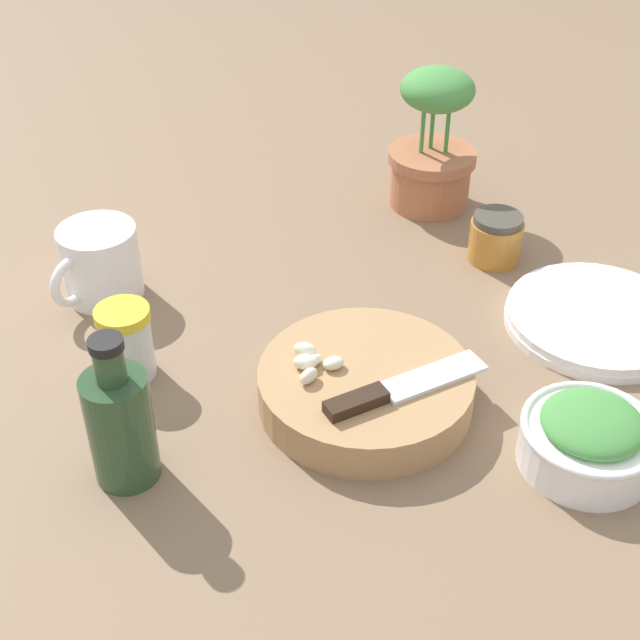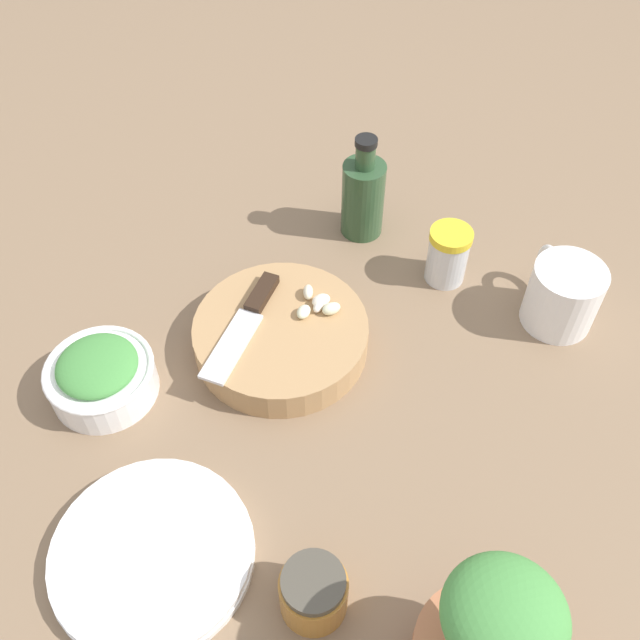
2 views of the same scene
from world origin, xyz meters
The scene contains 11 objects.
ground_plane centered at (0.00, 0.00, 0.00)m, with size 5.00×5.00×0.00m, color #7F664C.
cutting_board centered at (0.01, -0.08, 0.02)m, with size 0.23×0.23×0.04m.
chef_knife centered at (0.03, -0.12, 0.05)m, with size 0.18×0.08×0.01m.
garlic_cloves centered at (-0.05, -0.07, 0.05)m, with size 0.06×0.07×0.02m.
herb_bowl centered at (0.20, -0.21, 0.03)m, with size 0.14×0.14×0.07m.
spice_jar centered at (-0.24, 0.01, 0.04)m, with size 0.06×0.06×0.09m.
coffee_mug centered at (-0.27, 0.17, 0.05)m, with size 0.11×0.11×0.09m.
plate_stack centered at (0.31, 0.00, 0.01)m, with size 0.22×0.22×0.02m.
honey_jar centered at (0.24, 0.16, 0.03)m, with size 0.07×0.07×0.06m.
oil_bottle centered at (-0.24, -0.14, 0.07)m, with size 0.06×0.06×0.17m.
potted_herb centered at (0.19, 0.32, 0.09)m, with size 0.12×0.12×0.20m.
Camera 1 is at (-0.17, -0.78, 0.64)m, focal length 50.00 mm.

